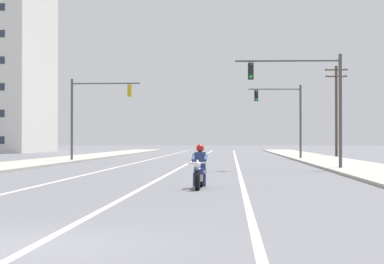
{
  "coord_description": "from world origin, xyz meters",
  "views": [
    {
      "loc": [
        3.02,
        -9.74,
        1.59
      ],
      "look_at": [
        0.79,
        27.68,
        2.07
      ],
      "focal_mm": 61.67,
      "sensor_mm": 36.0,
      "label": 1
    }
  ],
  "objects_px": {
    "traffic_signal_near_right": "(309,92)",
    "traffic_signal_near_left": "(92,107)",
    "traffic_signal_mid_right": "(286,111)",
    "utility_pole_right_far": "(336,107)",
    "motorcycle_with_rider": "(200,171)"
  },
  "relations": [
    {
      "from": "traffic_signal_mid_right",
      "to": "utility_pole_right_far",
      "type": "bearing_deg",
      "value": 62.13
    },
    {
      "from": "motorcycle_with_rider",
      "to": "traffic_signal_near_right",
      "type": "bearing_deg",
      "value": 69.28
    },
    {
      "from": "traffic_signal_near_right",
      "to": "traffic_signal_mid_right",
      "type": "bearing_deg",
      "value": 88.94
    },
    {
      "from": "traffic_signal_near_right",
      "to": "traffic_signal_near_left",
      "type": "xyz_separation_m",
      "value": [
        -14.57,
        13.28,
        -0.03
      ]
    },
    {
      "from": "motorcycle_with_rider",
      "to": "utility_pole_right_far",
      "type": "distance_m",
      "value": 46.13
    },
    {
      "from": "motorcycle_with_rider",
      "to": "utility_pole_right_far",
      "type": "relative_size",
      "value": 0.24
    },
    {
      "from": "motorcycle_with_rider",
      "to": "utility_pole_right_far",
      "type": "bearing_deg",
      "value": 75.52
    },
    {
      "from": "traffic_signal_near_right",
      "to": "traffic_signal_mid_right",
      "type": "distance_m",
      "value": 19.52
    },
    {
      "from": "motorcycle_with_rider",
      "to": "traffic_signal_mid_right",
      "type": "distance_m",
      "value": 33.89
    },
    {
      "from": "motorcycle_with_rider",
      "to": "traffic_signal_mid_right",
      "type": "xyz_separation_m",
      "value": [
        5.55,
        33.25,
        3.48
      ]
    },
    {
      "from": "traffic_signal_mid_right",
      "to": "utility_pole_right_far",
      "type": "relative_size",
      "value": 0.69
    },
    {
      "from": "traffic_signal_near_left",
      "to": "utility_pole_right_far",
      "type": "height_order",
      "value": "utility_pole_right_far"
    },
    {
      "from": "traffic_signal_near_left",
      "to": "utility_pole_right_far",
      "type": "bearing_deg",
      "value": 39.92
    },
    {
      "from": "traffic_signal_near_right",
      "to": "traffic_signal_near_left",
      "type": "bearing_deg",
      "value": 137.65
    },
    {
      "from": "traffic_signal_near_right",
      "to": "utility_pole_right_far",
      "type": "relative_size",
      "value": 0.69
    }
  ]
}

